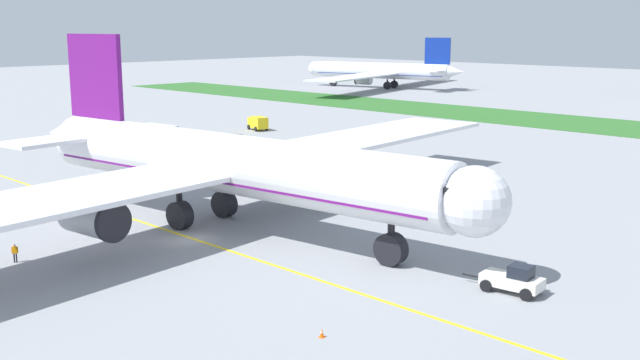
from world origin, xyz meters
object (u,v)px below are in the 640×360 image
object	(u,v)px
airliner_foreground	(223,164)
ground_crew_wingwalker_port	(15,251)
service_truck_baggage_loader	(258,123)
service_truck_fuel_bowser	(231,144)
traffic_cone_port_wing	(322,333)
pushback_tug	(514,280)
parked_airliner_far_left	(383,71)

from	to	relation	value
airliner_foreground	ground_crew_wingwalker_port	size ratio (longest dim) A/B	58.75
airliner_foreground	service_truck_baggage_loader	bearing A→B (deg)	136.80
airliner_foreground	service_truck_fuel_bowser	distance (m)	42.39
traffic_cone_port_wing	airliner_foreground	bearing A→B (deg)	154.41
traffic_cone_port_wing	service_truck_fuel_bowser	distance (m)	69.82
ground_crew_wingwalker_port	traffic_cone_port_wing	distance (m)	29.62
airliner_foreground	pushback_tug	size ratio (longest dim) A/B	14.78
airliner_foreground	traffic_cone_port_wing	size ratio (longest dim) A/B	160.08
traffic_cone_port_wing	ground_crew_wingwalker_port	bearing A→B (deg)	-166.42
pushback_tug	service_truck_fuel_bowser	size ratio (longest dim) A/B	1.15
airliner_foreground	parked_airliner_far_left	xyz separation A→B (m)	(-96.33, 137.41, -0.93)
service_truck_fuel_bowser	parked_airliner_far_left	distance (m)	127.73
airliner_foreground	service_truck_fuel_bowser	xyz separation A→B (m)	(-32.50, 26.83, -4.57)
traffic_cone_port_wing	service_truck_baggage_loader	bearing A→B (deg)	141.85
airliner_foreground	pushback_tug	bearing A→B (deg)	6.76
service_truck_baggage_loader	parked_airliner_far_left	xyz separation A→B (m)	(-45.51, 89.69, 3.88)
ground_crew_wingwalker_port	service_truck_fuel_bowser	xyz separation A→B (m)	(-29.11, 45.95, 0.69)
service_truck_baggage_loader	parked_airliner_far_left	size ratio (longest dim) A/B	0.06
ground_crew_wingwalker_port	parked_airliner_far_left	world-z (taller)	parked_airliner_far_left
service_truck_baggage_loader	ground_crew_wingwalker_port	bearing A→B (deg)	-54.64
airliner_foreground	service_truck_fuel_bowser	size ratio (longest dim) A/B	17.06
traffic_cone_port_wing	parked_airliner_far_left	world-z (taller)	parked_airliner_far_left
airliner_foreground	parked_airliner_far_left	distance (m)	167.81
ground_crew_wingwalker_port	service_truck_fuel_bowser	distance (m)	54.40
pushback_tug	ground_crew_wingwalker_port	xyz separation A→B (m)	(-32.99, -22.62, -0.03)
airliner_foreground	parked_airliner_far_left	bearing A→B (deg)	125.03
pushback_tug	traffic_cone_port_wing	size ratio (longest dim) A/B	10.83
ground_crew_wingwalker_port	traffic_cone_port_wing	xyz separation A→B (m)	(28.79, 6.95, -0.68)
service_truck_fuel_bowser	traffic_cone_port_wing	bearing A→B (deg)	-33.96
pushback_tug	service_truck_baggage_loader	size ratio (longest dim) A/B	1.19
traffic_cone_port_wing	service_truck_fuel_bowser	world-z (taller)	service_truck_fuel_bowser
pushback_tug	ground_crew_wingwalker_port	size ratio (longest dim) A/B	3.98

